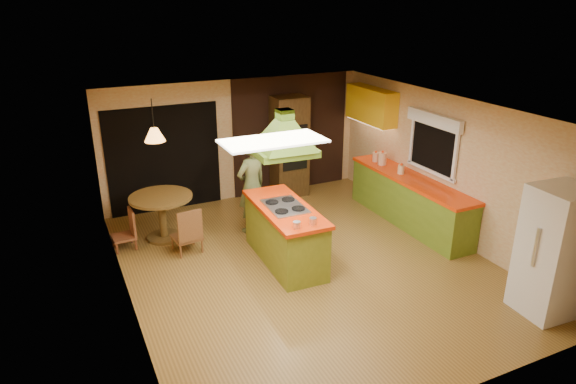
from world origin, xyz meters
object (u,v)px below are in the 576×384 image
kitchen_island (285,234)px  wall_oven (289,147)px  man (252,186)px  canister_large (382,159)px  refrigerator (555,252)px  dining_table (162,209)px

kitchen_island → wall_oven: bearing=65.4°
man → canister_large: bearing=157.7°
refrigerator → canister_large: bearing=92.4°
refrigerator → dining_table: 6.15m
canister_large → wall_oven: bearing=131.8°
refrigerator → canister_large: (0.04, 3.99, 0.14)m
kitchen_island → canister_large: size_ratio=7.96×
refrigerator → man: bearing=126.3°
refrigerator → dining_table: (-4.24, 4.45, -0.33)m
canister_large → kitchen_island: bearing=-155.7°
refrigerator → wall_oven: (-1.29, 5.48, 0.16)m
man → dining_table: (-1.55, 0.35, -0.30)m
dining_table → wall_oven: bearing=19.3°
refrigerator → dining_table: bearing=136.7°
kitchen_island → dining_table: (-1.60, 1.66, 0.09)m
man → refrigerator: (2.68, -4.09, 0.03)m
man → refrigerator: 4.89m
kitchen_island → canister_large: canister_large is taller
refrigerator → canister_large: refrigerator is taller
dining_table → canister_large: (4.28, -0.45, 0.47)m
refrigerator → dining_table: refrigerator is taller
kitchen_island → dining_table: kitchen_island is taller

